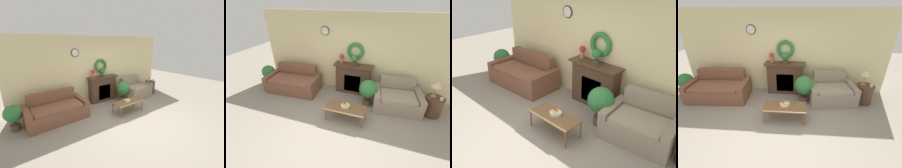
{
  "view_description": "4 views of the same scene",
  "coord_description": "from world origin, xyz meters",
  "views": [
    {
      "loc": [
        -3.19,
        -3.0,
        2.47
      ],
      "look_at": [
        0.04,
        1.45,
        0.91
      ],
      "focal_mm": 24.0,
      "sensor_mm": 36.0,
      "label": 1
    },
    {
      "loc": [
        1.06,
        -2.43,
        3.02
      ],
      "look_at": [
        -0.22,
        1.35,
        0.73
      ],
      "focal_mm": 24.0,
      "sensor_mm": 36.0,
      "label": 2
    },
    {
      "loc": [
        3.48,
        -2.34,
        3.24
      ],
      "look_at": [
        -0.14,
        1.34,
        0.77
      ],
      "focal_mm": 42.0,
      "sensor_mm": 36.0,
      "label": 3
    },
    {
      "loc": [
        0.59,
        -2.47,
        2.64
      ],
      "look_at": [
        0.31,
        1.14,
        0.84
      ],
      "focal_mm": 24.0,
      "sensor_mm": 36.0,
      "label": 4
    }
  ],
  "objects": [
    {
      "name": "loveseat_right",
      "position": [
        1.56,
        1.76,
        0.31
      ],
      "size": [
        1.49,
        1.11,
        0.88
      ],
      "rotation": [
        0.0,
        0.0,
        0.12
      ],
      "color": "gray",
      "rests_on": "ground_plane"
    },
    {
      "name": "couch_left",
      "position": [
        -2.05,
        1.67,
        0.31
      ],
      "size": [
        1.92,
        1.08,
        0.88
      ],
      "rotation": [
        0.0,
        0.0,
        0.04
      ],
      "color": "brown",
      "rests_on": "ground_plane"
    },
    {
      "name": "wall_back",
      "position": [
        0.0,
        2.38,
        1.36
      ],
      "size": [
        6.8,
        0.18,
        2.7
      ],
      "color": "beige",
      "rests_on": "ground_plane"
    },
    {
      "name": "coffee_table",
      "position": [
        0.21,
        0.71,
        0.36
      ],
      "size": [
        1.1,
        0.51,
        0.4
      ],
      "color": "brown",
      "rests_on": "ground_plane"
    },
    {
      "name": "mug",
      "position": [
        2.68,
        1.63,
        0.63
      ],
      "size": [
        0.08,
        0.08,
        0.09
      ],
      "color": "silver",
      "rests_on": "side_table_by_loveseat"
    },
    {
      "name": "potted_plant_floor_by_couch",
      "position": [
        -3.2,
        1.72,
        0.48
      ],
      "size": [
        0.5,
        0.5,
        0.77
      ],
      "color": "brown",
      "rests_on": "ground_plane"
    },
    {
      "name": "potted_plant_floor_by_loveseat",
      "position": [
        0.69,
        1.58,
        0.56
      ],
      "size": [
        0.56,
        0.56,
        0.87
      ],
      "color": "brown",
      "rests_on": "ground_plane"
    },
    {
      "name": "side_table_by_loveseat",
      "position": [
        2.57,
        1.71,
        0.29
      ],
      "size": [
        0.5,
        0.5,
        0.59
      ],
      "color": "#4C3323",
      "rests_on": "ground_plane"
    },
    {
      "name": "fireplace",
      "position": [
        0.07,
        2.18,
        0.55
      ],
      "size": [
        1.33,
        0.41,
        1.08
      ],
      "color": "#4C3323",
      "rests_on": "ground_plane"
    },
    {
      "name": "ground_plane",
      "position": [
        0.0,
        0.0,
        0.0
      ],
      "size": [
        16.0,
        16.0,
        0.0
      ],
      "primitive_type": "plane",
      "color": "gray"
    },
    {
      "name": "potted_plant_on_mantel",
      "position": [
        0.07,
        2.16,
        1.29
      ],
      "size": [
        0.22,
        0.22,
        0.35
      ],
      "color": "brown",
      "rests_on": "fireplace"
    },
    {
      "name": "vase_on_mantel_left",
      "position": [
        -0.37,
        2.18,
        1.27
      ],
      "size": [
        0.15,
        0.15,
        0.32
      ],
      "color": "#AD6B38",
      "rests_on": "fireplace"
    },
    {
      "name": "table_lamp",
      "position": [
        2.5,
        1.77,
        0.97
      ],
      "size": [
        0.28,
        0.28,
        0.48
      ],
      "color": "#B28E42",
      "rests_on": "side_table_by_loveseat"
    },
    {
      "name": "fruit_bowl",
      "position": [
        0.19,
        0.75,
        0.44
      ],
      "size": [
        0.25,
        0.25,
        0.12
      ],
      "color": "beige",
      "rests_on": "coffee_table"
    }
  ]
}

